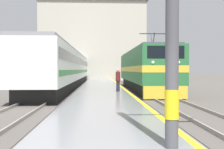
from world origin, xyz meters
The scene contains 9 objects.
ground_plane centered at (0.00, 30.00, 0.00)m, with size 200.00×200.00×0.00m, color #514C47.
platform centered at (0.00, 25.00, 0.15)m, with size 3.97×140.00×0.31m.
rail_track_near centered at (3.85, 25.00, 0.03)m, with size 2.84×140.00×0.16m.
rail_track_far centered at (-3.78, 25.00, 0.03)m, with size 2.83×140.00×0.16m.
locomotive_train centered at (3.85, 20.69, 1.90)m, with size 2.92×15.98×4.68m.
passenger_train centered at (-3.78, 31.37, 2.06)m, with size 2.92×42.50×3.82m.
person_on_platform centered at (1.14, 16.09, 1.18)m, with size 0.34×0.34×1.66m.
clock_tower centered at (3.05, 58.07, 11.66)m, with size 4.31×4.31×21.90m.
station_building centered at (-1.43, 45.36, 7.20)m, with size 19.29×7.52×14.35m.
Camera 1 is at (-0.21, -3.10, 1.92)m, focal length 42.00 mm.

